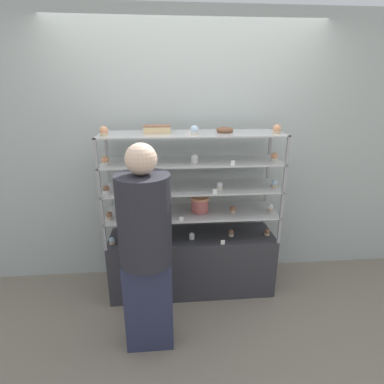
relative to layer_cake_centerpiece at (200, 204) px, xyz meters
The scene contains 35 objects.
ground_plane 0.90m from the layer_cake_centerpiece, behind, with size 20.00×20.00×0.00m, color gray.
back_wall 0.55m from the layer_cake_centerpiece, 100.92° to the left, with size 8.00×0.05×2.60m.
display_base 0.61m from the layer_cake_centerpiece, behind, with size 1.55×0.45×0.59m.
display_riser_lower 0.11m from the layer_cake_centerpiece, behind, with size 1.55×0.45×0.24m.
display_riser_middle 0.17m from the layer_cake_centerpiece, behind, with size 1.55×0.45×0.24m.
display_riser_upper 0.40m from the layer_cake_centerpiece, behind, with size 1.55×0.45×0.24m.
display_riser_top 0.64m from the layer_cake_centerpiece, behind, with size 1.55×0.45×0.24m.
layer_cake_centerpiece is the anchor object (origin of this frame).
sheet_cake_frosted 0.78m from the layer_cake_centerpiece, behind, with size 0.22×0.15×0.07m.
cupcake_0 0.86m from the layer_cake_centerpiece, behind, with size 0.05×0.05×0.06m.
cupcake_1 0.52m from the layer_cake_centerpiece, 164.68° to the right, with size 0.05×0.05×0.06m.
cupcake_2 0.30m from the layer_cake_centerpiece, 136.60° to the right, with size 0.05×0.05×0.06m.
cupcake_3 0.41m from the layer_cake_centerpiece, ahead, with size 0.05×0.05×0.06m.
cupcake_4 0.70m from the layer_cake_centerpiece, ahead, with size 0.05×0.05×0.06m.
price_tag_0 0.40m from the layer_cake_centerpiece, 47.77° to the right, with size 0.04×0.00×0.04m.
cupcake_5 0.81m from the layer_cake_centerpiece, behind, with size 0.05×0.05×0.07m.
cupcake_6 0.45m from the layer_cake_centerpiece, 168.54° to the right, with size 0.05×0.05×0.07m.
cupcake_7 0.30m from the layer_cake_centerpiece, 10.85° to the right, with size 0.05×0.05×0.07m.
cupcake_8 0.66m from the layer_cake_centerpiece, ahead, with size 0.05×0.05×0.07m.
price_tag_1 0.28m from the layer_cake_centerpiece, 131.40° to the right, with size 0.04×0.00×0.04m.
cupcake_9 0.84m from the layer_cake_centerpiece, behind, with size 0.06×0.06×0.07m.
cupcake_10 0.38m from the layer_cake_centerpiece, 164.47° to the right, with size 0.06×0.06×0.07m.
cupcake_11 0.28m from the layer_cake_centerpiece, 30.45° to the right, with size 0.06×0.06×0.07m.
cupcake_12 0.69m from the layer_cake_centerpiece, ahead, with size 0.06×0.06×0.07m.
price_tag_2 0.30m from the layer_cake_centerpiece, 63.18° to the right, with size 0.04×0.00×0.04m.
cupcake_13 0.92m from the layer_cake_centerpiece, behind, with size 0.06×0.06×0.07m.
cupcake_14 0.46m from the layer_cake_centerpiece, 124.54° to the right, with size 0.06×0.06×0.07m.
cupcake_15 0.78m from the layer_cake_centerpiece, ahead, with size 0.06×0.06×0.07m.
price_tag_3 0.54m from the layer_cake_centerpiece, 40.05° to the right, with size 0.04×0.00×0.04m.
cupcake_16 1.05m from the layer_cake_centerpiece, behind, with size 0.07×0.07×0.08m.
cupcake_17 0.70m from the layer_cake_centerpiece, 119.80° to the right, with size 0.07×0.07×0.08m.
cupcake_18 0.94m from the layer_cake_centerpiece, ahead, with size 0.07×0.07×0.08m.
price_tag_4 0.71m from the layer_cake_centerpiece, 119.78° to the right, with size 0.04×0.00×0.04m.
donut_glazed 0.70m from the layer_cake_centerpiece, ahead, with size 0.15×0.15×0.04m.
customer_figure 0.81m from the layer_cake_centerpiece, 124.55° to the right, with size 0.37×0.37×1.59m.
Camera 1 is at (-0.22, -2.55, 1.91)m, focal length 28.00 mm.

